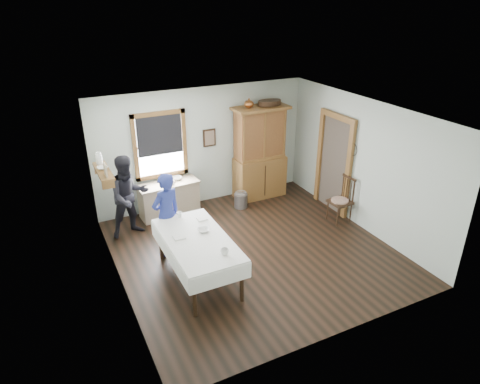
# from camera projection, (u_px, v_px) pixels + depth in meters

# --- Properties ---
(room) EXTENTS (5.01, 5.01, 2.70)m
(room) POSITION_uv_depth(u_px,v_px,m) (255.00, 188.00, 7.70)
(room) COLOR black
(room) RESTS_ON ground
(window) EXTENTS (1.18, 0.07, 1.48)m
(window) POSITION_uv_depth(u_px,v_px,m) (160.00, 142.00, 9.18)
(window) COLOR white
(window) RESTS_ON room
(doorway) EXTENTS (0.09, 1.14, 2.22)m
(doorway) POSITION_uv_depth(u_px,v_px,m) (334.00, 161.00, 9.45)
(doorway) COLOR #4B4035
(doorway) RESTS_ON room
(wall_shelf) EXTENTS (0.24, 1.00, 0.44)m
(wall_shelf) POSITION_uv_depth(u_px,v_px,m) (103.00, 169.00, 7.90)
(wall_shelf) COLOR brown
(wall_shelf) RESTS_ON room
(framed_picture) EXTENTS (0.30, 0.04, 0.40)m
(framed_picture) POSITION_uv_depth(u_px,v_px,m) (210.00, 138.00, 9.67)
(framed_picture) COLOR black
(framed_picture) RESTS_ON room
(rug_beater) EXTENTS (0.01, 0.27, 0.27)m
(rug_beater) POSITION_uv_depth(u_px,v_px,m) (353.00, 144.00, 8.77)
(rug_beater) COLOR black
(rug_beater) RESTS_ON room
(work_counter) EXTENTS (1.37, 0.60, 0.76)m
(work_counter) POSITION_uv_depth(u_px,v_px,m) (169.00, 199.00, 9.48)
(work_counter) COLOR tan
(work_counter) RESTS_ON room
(china_hutch) EXTENTS (1.30, 0.62, 2.21)m
(china_hutch) POSITION_uv_depth(u_px,v_px,m) (260.00, 153.00, 10.07)
(china_hutch) COLOR brown
(china_hutch) RESTS_ON room
(dining_table) EXTENTS (1.06, 2.00, 0.80)m
(dining_table) POSITION_uv_depth(u_px,v_px,m) (198.00, 259.00, 7.32)
(dining_table) COLOR white
(dining_table) RESTS_ON room
(spindle_chair) EXTENTS (0.50, 0.50, 1.02)m
(spindle_chair) POSITION_uv_depth(u_px,v_px,m) (340.00, 200.00, 9.14)
(spindle_chair) COLOR black
(spindle_chair) RESTS_ON room
(pail) EXTENTS (0.33, 0.33, 0.33)m
(pail) POSITION_uv_depth(u_px,v_px,m) (241.00, 201.00, 9.90)
(pail) COLOR gray
(pail) RESTS_ON room
(wicker_basket) EXTENTS (0.33, 0.24, 0.18)m
(wicker_basket) POSITION_uv_depth(u_px,v_px,m) (249.00, 197.00, 10.24)
(wicker_basket) COLOR #966D44
(wicker_basket) RESTS_ON room
(woman_blue) EXTENTS (0.65, 0.53, 1.53)m
(woman_blue) POSITION_uv_depth(u_px,v_px,m) (167.00, 218.00, 7.89)
(woman_blue) COLOR navy
(woman_blue) RESTS_ON room
(figure_dark) EXTENTS (0.85, 0.70, 1.58)m
(figure_dark) POSITION_uv_depth(u_px,v_px,m) (129.00, 199.00, 8.54)
(figure_dark) COLOR black
(figure_dark) RESTS_ON room
(table_cup_a) EXTENTS (0.13, 0.13, 0.10)m
(table_cup_a) POSITION_uv_depth(u_px,v_px,m) (225.00, 252.00, 6.70)
(table_cup_a) COLOR white
(table_cup_a) RESTS_ON dining_table
(table_cup_b) EXTENTS (0.11, 0.11, 0.10)m
(table_cup_b) POSITION_uv_depth(u_px,v_px,m) (179.00, 215.00, 7.81)
(table_cup_b) COLOR white
(table_cup_b) RESTS_ON dining_table
(table_bowl) EXTENTS (0.26, 0.26, 0.06)m
(table_bowl) POSITION_uv_depth(u_px,v_px,m) (203.00, 230.00, 7.35)
(table_bowl) COLOR white
(table_bowl) RESTS_ON dining_table
(counter_book) EXTENTS (0.24, 0.25, 0.02)m
(counter_book) POSITION_uv_depth(u_px,v_px,m) (166.00, 184.00, 9.27)
(counter_book) COLOR #7D6653
(counter_book) RESTS_ON work_counter
(counter_bowl) EXTENTS (0.23, 0.23, 0.07)m
(counter_bowl) POSITION_uv_depth(u_px,v_px,m) (177.00, 178.00, 9.48)
(counter_bowl) COLOR white
(counter_bowl) RESTS_ON work_counter
(shelf_bowl) EXTENTS (0.22, 0.22, 0.05)m
(shelf_bowl) POSITION_uv_depth(u_px,v_px,m) (102.00, 168.00, 7.89)
(shelf_bowl) COLOR white
(shelf_bowl) RESTS_ON wall_shelf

